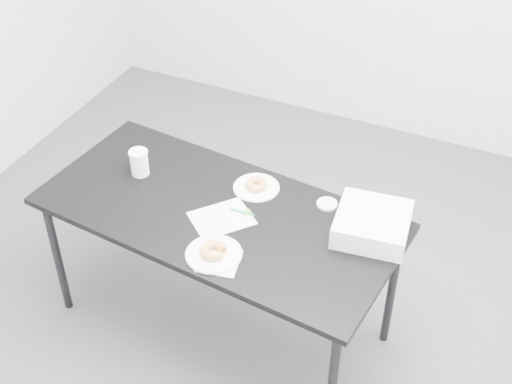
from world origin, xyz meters
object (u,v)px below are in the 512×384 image
at_px(donut_far, 256,184).
at_px(coffee_cup, 139,162).
at_px(scorecard, 222,218).
at_px(pen, 242,212).
at_px(table, 218,221).
at_px(plate_far, 256,188).
at_px(plate_near, 214,254).
at_px(bakery_box, 372,224).
at_px(donut_near, 214,250).

xyz_separation_m(donut_far, coffee_cup, (-0.57, -0.13, 0.04)).
distance_m(scorecard, pen, 0.10).
xyz_separation_m(table, plate_far, (0.09, 0.23, 0.06)).
distance_m(plate_near, coffee_cup, 0.71).
bearing_deg(plate_far, scorecard, -100.61).
bearing_deg(bakery_box, table, -174.56).
bearing_deg(donut_far, scorecard, -100.61).
bearing_deg(table, bakery_box, 18.50).
relative_size(scorecard, pen, 2.15).
distance_m(scorecard, donut_near, 0.25).
distance_m(coffee_cup, bakery_box, 1.18).
bearing_deg(bakery_box, donut_near, -150.76).
distance_m(scorecard, plate_near, 0.25).
xyz_separation_m(scorecard, pen, (0.07, 0.07, 0.01)).
bearing_deg(scorecard, plate_far, 119.32).
bearing_deg(table, plate_far, 74.77).
bearing_deg(scorecard, donut_far, 119.32).
xyz_separation_m(scorecard, donut_near, (0.08, -0.23, 0.03)).
bearing_deg(donut_far, pen, -85.10).
bearing_deg(table, coffee_cup, 174.32).
distance_m(table, donut_far, 0.26).
relative_size(table, plate_far, 7.85).
distance_m(plate_far, coffee_cup, 0.59).
height_order(plate_near, donut_far, donut_far).
bearing_deg(coffee_cup, table, -11.65).
bearing_deg(table, pen, 24.12).
distance_m(plate_near, bakery_box, 0.72).
height_order(pen, plate_far, pen).
relative_size(scorecard, donut_near, 2.31).
bearing_deg(bakery_box, pen, -175.62).
bearing_deg(bakery_box, scorecard, -170.73).
relative_size(scorecard, donut_far, 2.55).
bearing_deg(donut_far, table, -111.21).
xyz_separation_m(table, coffee_cup, (-0.48, 0.10, 0.13)).
relative_size(plate_far, coffee_cup, 1.68).
bearing_deg(coffee_cup, donut_far, 13.17).
relative_size(pen, plate_far, 0.56).
height_order(donut_far, bakery_box, bakery_box).
bearing_deg(pen, donut_near, -90.97).
height_order(scorecard, donut_near, donut_near).
relative_size(table, pen, 14.11).
relative_size(donut_near, coffee_cup, 0.87).
bearing_deg(plate_near, table, 113.78).
distance_m(pen, donut_near, 0.31).
bearing_deg(plate_near, coffee_cup, 148.45).
height_order(table, donut_far, donut_far).
xyz_separation_m(scorecard, coffee_cup, (-0.52, 0.14, 0.07)).
xyz_separation_m(scorecard, plate_near, (0.08, -0.23, 0.01)).
xyz_separation_m(table, plate_near, (0.12, -0.27, 0.07)).
bearing_deg(scorecard, coffee_cup, -154.81).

